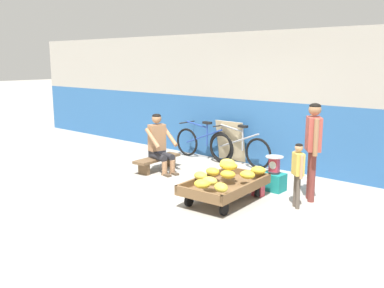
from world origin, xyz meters
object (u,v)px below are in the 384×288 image
weighing_scale (274,164)px  customer_child (298,168)px  banana_cart (225,187)px  vendor_seated (159,143)px  bicycle_far_left (238,148)px  shopping_bag (258,189)px  sign_board (231,141)px  customer_adult (313,141)px  low_bench (157,161)px  bicycle_near_left (203,144)px  plastic_crate (274,182)px

weighing_scale → customer_child: bearing=-37.3°
banana_cart → vendor_seated: bearing=162.9°
bicycle_far_left → shopping_bag: bearing=-46.6°
banana_cart → bicycle_far_left: 2.41m
bicycle_far_left → shopping_bag: (1.43, -1.51, -0.23)m
bicycle_far_left → shopping_bag: size_ratio=6.90×
weighing_scale → customer_child: size_ratio=0.31×
sign_board → customer_adult: customer_adult is taller
low_bench → shopping_bag: size_ratio=4.65×
bicycle_near_left → sign_board: 0.62m
weighing_scale → customer_adult: size_ratio=0.20×
sign_board → customer_adult: 2.84m
bicycle_far_left → shopping_bag: 2.09m
weighing_scale → bicycle_near_left: bicycle_near_left is taller
plastic_crate → customer_child: bearing=-37.3°
customer_child → banana_cart: bearing=-154.0°
banana_cart → bicycle_near_left: 2.88m
vendor_seated → customer_child: 3.04m
low_bench → customer_adult: size_ratio=0.73×
plastic_crate → bicycle_near_left: bearing=156.8°
vendor_seated → bicycle_far_left: 1.72m
customer_adult → customer_child: customer_adult is taller
vendor_seated → customer_adult: size_ratio=0.75×
bicycle_near_left → plastic_crate: bearing=-23.2°
bicycle_near_left → sign_board: size_ratio=1.87×
weighing_scale → customer_child: (0.69, -0.52, 0.15)m
sign_board → shopping_bag: (1.73, -1.65, -0.32)m
customer_adult → customer_child: size_ratio=1.56×
customer_child → shopping_bag: size_ratio=4.08×
customer_adult → shopping_bag: (-0.74, -0.35, -0.83)m
sign_board → weighing_scale: bearing=-34.9°
banana_cart → sign_board: sign_board is taller
vendor_seated → bicycle_near_left: 1.39m
plastic_crate → shopping_bag: size_ratio=1.50×
banana_cart → bicycle_near_left: (-2.06, 2.00, 0.11)m
customer_adult → customer_child: 0.58m
banana_cart → low_bench: 2.25m
vendor_seated → customer_adult: 3.08m
plastic_crate → customer_adult: 1.06m
banana_cart → customer_child: 1.14m
plastic_crate → bicycle_far_left: bearing=143.3°
sign_board → banana_cart: bearing=-56.3°
banana_cart → plastic_crate: 1.04m
plastic_crate → weighing_scale: bearing=-90.0°
plastic_crate → sign_board: (-1.78, 1.24, 0.29)m
sign_board → shopping_bag: 2.41m
bicycle_near_left → sign_board: bearing=22.5°
customer_child → shopping_bag: bearing=171.0°
plastic_crate → weighing_scale: 0.30m
low_bench → weighing_scale: bearing=8.0°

